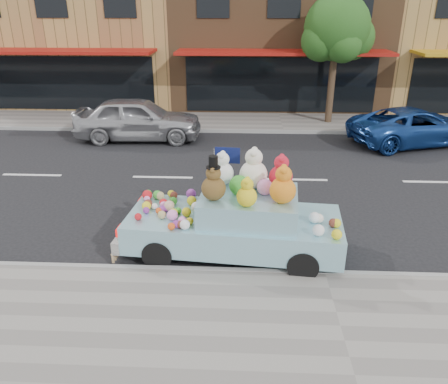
# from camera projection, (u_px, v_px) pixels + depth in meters

# --- Properties ---
(ground) EXTENTS (120.00, 120.00, 0.00)m
(ground) POSITION_uv_depth(u_px,v_px,m) (297.00, 180.00, 12.91)
(ground) COLOR black
(ground) RESTS_ON ground
(near_sidewalk) EXTENTS (60.00, 3.00, 0.12)m
(near_sidewalk) POSITION_uv_depth(u_px,v_px,m) (340.00, 329.00, 6.93)
(near_sidewalk) COLOR gray
(near_sidewalk) RESTS_ON ground
(far_sidewalk) EXTENTS (60.00, 3.00, 0.12)m
(far_sidewalk) POSITION_uv_depth(u_px,v_px,m) (281.00, 122.00, 18.84)
(far_sidewalk) COLOR gray
(far_sidewalk) RESTS_ON ground
(near_kerb) EXTENTS (60.00, 0.12, 0.13)m
(near_kerb) POSITION_uv_depth(u_px,v_px,m) (325.00, 274.00, 8.30)
(near_kerb) COLOR gray
(near_kerb) RESTS_ON ground
(far_kerb) EXTENTS (60.00, 0.12, 0.13)m
(far_kerb) POSITION_uv_depth(u_px,v_px,m) (284.00, 132.00, 17.46)
(far_kerb) COLOR gray
(far_kerb) RESTS_ON ground
(storefront_left) EXTENTS (10.00, 9.80, 7.30)m
(storefront_left) POSITION_uv_depth(u_px,v_px,m) (85.00, 27.00, 22.85)
(storefront_left) COLOR #A98346
(storefront_left) RESTS_ON ground
(storefront_mid) EXTENTS (10.00, 9.80, 7.30)m
(storefront_mid) POSITION_uv_depth(u_px,v_px,m) (277.00, 27.00, 22.42)
(storefront_mid) COLOR brown
(storefront_mid) RESTS_ON ground
(street_tree) EXTENTS (3.00, 2.70, 5.22)m
(street_tree) POSITION_uv_depth(u_px,v_px,m) (337.00, 33.00, 17.34)
(street_tree) COLOR #38281C
(street_tree) RESTS_ON ground
(car_silver) EXTENTS (4.77, 2.06, 1.60)m
(car_silver) POSITION_uv_depth(u_px,v_px,m) (138.00, 119.00, 16.40)
(car_silver) COLOR #AAABAF
(car_silver) RESTS_ON ground
(car_blue) EXTENTS (5.20, 3.52, 1.32)m
(car_blue) POSITION_uv_depth(u_px,v_px,m) (415.00, 126.00, 15.93)
(car_blue) COLOR #1A4292
(car_blue) RESTS_ON ground
(art_car) EXTENTS (4.62, 2.14, 2.23)m
(art_car) POSITION_uv_depth(u_px,v_px,m) (236.00, 218.00, 8.85)
(art_car) COLOR black
(art_car) RESTS_ON ground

